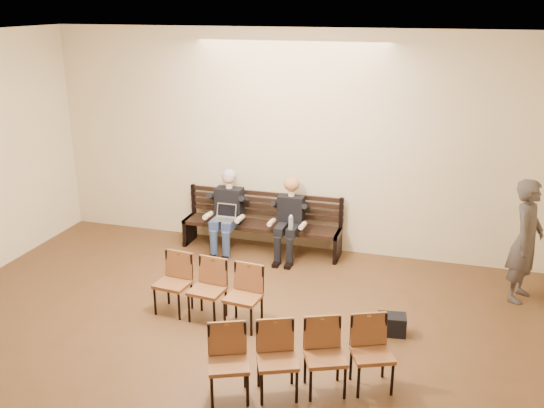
{
  "coord_description": "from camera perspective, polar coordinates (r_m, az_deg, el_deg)",
  "views": [
    {
      "loc": [
        2.39,
        -4.06,
        3.88
      ],
      "look_at": [
        -0.02,
        4.05,
        1.02
      ],
      "focal_mm": 40.0,
      "sensor_mm": 36.0,
      "label": 1
    }
  ],
  "objects": [
    {
      "name": "seated_woman",
      "position": [
        9.48,
        1.66,
        -1.71
      ],
      "size": [
        0.5,
        0.69,
        1.16
      ],
      "primitive_type": null,
      "color": "black",
      "rests_on": "ground"
    },
    {
      "name": "chair_row_back",
      "position": [
        6.4,
        2.78,
        -14.44
      ],
      "size": [
        1.91,
        1.15,
        0.78
      ],
      "primitive_type": "cube",
      "rotation": [
        0.0,
        0.0,
        0.41
      ],
      "color": "brown",
      "rests_on": "ground"
    },
    {
      "name": "laptop",
      "position": [
        9.6,
        -4.57,
        -1.6
      ],
      "size": [
        0.37,
        0.32,
        0.24
      ],
      "primitive_type": "cube",
      "rotation": [
        0.0,
        0.0,
        -0.21
      ],
      "color": "silver",
      "rests_on": "bench"
    },
    {
      "name": "passerby",
      "position": [
        8.69,
        22.89,
        -2.44
      ],
      "size": [
        0.68,
        0.83,
        1.94
      ],
      "primitive_type": "imported",
      "rotation": [
        0.0,
        0.0,
        1.22
      ],
      "color": "#3B3430",
      "rests_on": "ground"
    },
    {
      "name": "seated_man",
      "position": [
        9.76,
        -4.22,
        -0.74
      ],
      "size": [
        0.54,
        0.75,
        1.3
      ],
      "primitive_type": null,
      "color": "black",
      "rests_on": "ground"
    },
    {
      "name": "water_bottle",
      "position": [
        9.2,
        1.77,
        -2.46
      ],
      "size": [
        0.08,
        0.08,
        0.24
      ],
      "primitive_type": "cylinder",
      "rotation": [
        0.0,
        0.0,
        0.13
      ],
      "color": "silver",
      "rests_on": "bench"
    },
    {
      "name": "bench",
      "position": [
        9.85,
        -1.03,
        -3.13
      ],
      "size": [
        2.6,
        0.9,
        0.45
      ],
      "primitive_type": "cube",
      "color": "black",
      "rests_on": "ground"
    },
    {
      "name": "chair_row_front",
      "position": [
        7.77,
        -6.13,
        -8.14
      ],
      "size": [
        1.45,
        0.57,
        0.79
      ],
      "primitive_type": "cube",
      "rotation": [
        0.0,
        0.0,
        -0.1
      ],
      "color": "brown",
      "rests_on": "ground"
    },
    {
      "name": "room_walls",
      "position": [
        5.57,
        -9.41,
        4.44
      ],
      "size": [
        8.02,
        10.01,
        3.51
      ],
      "color": "beige",
      "rests_on": "ground"
    },
    {
      "name": "bag",
      "position": [
        7.67,
        11.21,
        -11.07
      ],
      "size": [
        0.37,
        0.28,
        0.25
      ],
      "primitive_type": "cube",
      "rotation": [
        0.0,
        0.0,
        0.14
      ],
      "color": "black",
      "rests_on": "ground"
    }
  ]
}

